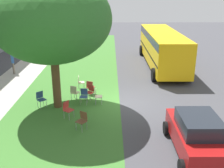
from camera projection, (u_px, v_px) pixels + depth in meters
name	position (u px, v px, depth m)	size (l,w,h in m)	color
ground	(123.00, 102.00, 15.25)	(80.00, 80.00, 0.00)	#424247
grass_verge	(68.00, 102.00, 15.23)	(48.00, 6.00, 0.01)	#3D752D
street_tree	(52.00, 19.00, 13.12)	(6.04, 6.04, 6.99)	brown
chair_0	(97.00, 95.00, 14.90)	(0.43, 0.43, 0.88)	beige
chair_1	(84.00, 95.00, 14.93)	(0.46, 0.45, 0.88)	#335184
chair_2	(82.00, 119.00, 12.13)	(0.58, 0.58, 0.88)	brown
chair_3	(68.00, 108.00, 13.24)	(0.58, 0.58, 0.88)	#B7332D
chair_4	(90.00, 87.00, 16.25)	(0.52, 0.52, 0.88)	#B7332D
chair_5	(90.00, 91.00, 15.54)	(0.58, 0.58, 0.88)	#B7332D
chair_6	(80.00, 81.00, 17.18)	(0.47, 0.48, 0.88)	beige
chair_7	(74.00, 92.00, 15.43)	(0.56, 0.55, 0.88)	beige
chair_8	(41.00, 98.00, 14.52)	(0.59, 0.59, 0.88)	#335184
parked_car	(197.00, 134.00, 10.27)	(3.70, 1.92, 1.65)	maroon
school_bus	(162.00, 45.00, 21.99)	(10.40, 2.80, 2.88)	yellow
pedestrian_0	(13.00, 62.00, 20.24)	(0.41, 0.33, 1.69)	#726659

